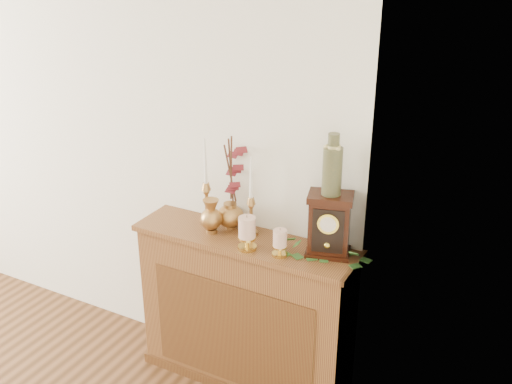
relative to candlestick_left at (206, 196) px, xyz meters
The scene contains 10 objects.
console_shelf 0.71m from the candlestick_left, 12.99° to the right, with size 1.24×0.34×0.93m.
candlestick_left is the anchor object (origin of this frame).
candlestick_center 0.28m from the candlestick_left, ahead, with size 0.07×0.07×0.44m.
bud_vase 0.14m from the candlestick_left, 46.56° to the right, with size 0.12×0.12×0.19m.
ginger_jar 0.18m from the candlestick_left, 18.39° to the left, with size 0.22×0.24×0.54m.
pillar_candle_left 0.38m from the candlestick_left, 25.06° to the right, with size 0.10×0.10×0.19m.
pillar_candle_right 0.54m from the candlestick_left, 15.53° to the right, with size 0.08×0.08×0.15m.
ivy_garland 0.72m from the candlestick_left, ahead, with size 0.47×0.21×0.09m.
mantel_clock 0.72m from the candlestick_left, ahead, with size 0.25×0.20×0.33m.
ceramic_vase 0.78m from the candlestick_left, ahead, with size 0.09×0.09×0.30m.
Camera 1 is at (2.77, -0.35, 2.40)m, focal length 42.00 mm.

